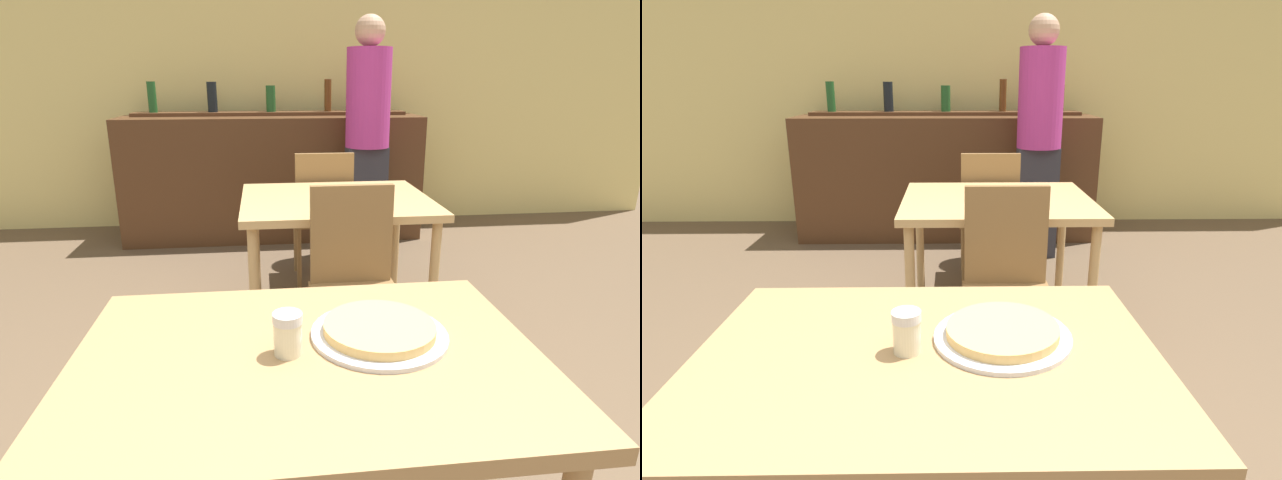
# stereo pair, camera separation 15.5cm
# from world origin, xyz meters

# --- Properties ---
(wall_back) EXTENTS (8.00, 0.05, 2.80)m
(wall_back) POSITION_xyz_m (0.00, 3.92, 1.40)
(wall_back) COLOR #EAD684
(wall_back) RESTS_ON ground_plane
(dining_table_near) EXTENTS (1.10, 0.77, 0.77)m
(dining_table_near) POSITION_xyz_m (0.00, 0.00, 0.68)
(dining_table_near) COLOR #A87F51
(dining_table_near) RESTS_ON ground_plane
(dining_table_far) EXTENTS (1.03, 0.87, 0.76)m
(dining_table_far) POSITION_xyz_m (0.30, 1.63, 0.67)
(dining_table_far) COLOR tan
(dining_table_far) RESTS_ON ground_plane
(bar_counter) EXTENTS (2.60, 0.56, 1.08)m
(bar_counter) POSITION_xyz_m (0.00, 3.41, 0.54)
(bar_counter) COLOR #4C2D19
(bar_counter) RESTS_ON ground_plane
(bar_back_shelf) EXTENTS (2.39, 0.24, 0.31)m
(bar_back_shelf) POSITION_xyz_m (-0.01, 3.55, 1.13)
(bar_back_shelf) COLOR #4C2D19
(bar_back_shelf) RESTS_ON bar_counter
(chair_far_side_front) EXTENTS (0.40, 0.40, 0.93)m
(chair_far_side_front) POSITION_xyz_m (0.30, 1.03, 0.53)
(chair_far_side_front) COLOR olive
(chair_far_side_front) RESTS_ON ground_plane
(chair_far_side_back) EXTENTS (0.40, 0.40, 0.93)m
(chair_far_side_back) POSITION_xyz_m (0.30, 2.24, 0.53)
(chair_far_side_back) COLOR olive
(chair_far_side_back) RESTS_ON ground_plane
(pizza_tray) EXTENTS (0.34, 0.34, 0.04)m
(pizza_tray) POSITION_xyz_m (0.18, 0.06, 0.78)
(pizza_tray) COLOR silver
(pizza_tray) RESTS_ON dining_table_near
(cheese_shaker) EXTENTS (0.07, 0.07, 0.10)m
(cheese_shaker) POSITION_xyz_m (-0.05, 0.00, 0.82)
(cheese_shaker) COLOR beige
(cheese_shaker) RESTS_ON dining_table_near
(person_standing) EXTENTS (0.34, 0.34, 1.83)m
(person_standing) POSITION_xyz_m (0.73, 2.83, 1.00)
(person_standing) COLOR #2D2D38
(person_standing) RESTS_ON ground_plane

